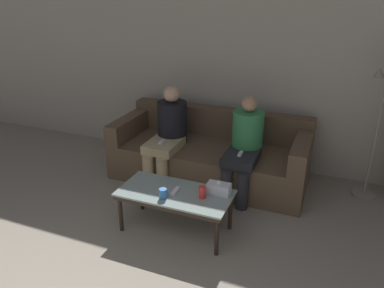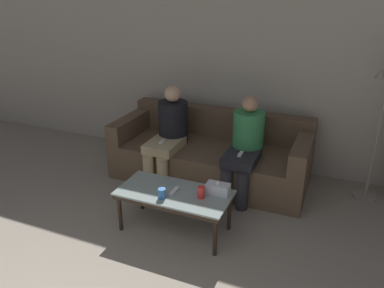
# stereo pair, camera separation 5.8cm
# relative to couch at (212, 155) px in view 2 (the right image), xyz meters

# --- Properties ---
(wall_back) EXTENTS (12.00, 0.06, 2.60)m
(wall_back) POSITION_rel_couch_xyz_m (0.00, 0.57, 1.01)
(wall_back) COLOR #B7B2A3
(wall_back) RESTS_ON ground_plane
(couch) EXTENTS (2.34, 0.99, 0.79)m
(couch) POSITION_rel_couch_xyz_m (0.00, 0.00, 0.00)
(couch) COLOR brown
(couch) RESTS_ON ground_plane
(coffee_table) EXTENTS (1.08, 0.52, 0.42)m
(coffee_table) POSITION_rel_couch_xyz_m (0.06, -1.21, 0.09)
(coffee_table) COLOR #8C9E99
(coffee_table) RESTS_ON ground_plane
(cup_near_left) EXTENTS (0.07, 0.07, 0.09)m
(cup_near_left) POSITION_rel_couch_xyz_m (0.00, -1.35, 0.18)
(cup_near_left) COLOR #3372BF
(cup_near_left) RESTS_ON coffee_table
(cup_near_right) EXTENTS (0.07, 0.07, 0.12)m
(cup_near_right) POSITION_rel_couch_xyz_m (0.33, -1.21, 0.19)
(cup_near_right) COLOR red
(cup_near_right) RESTS_ON coffee_table
(tissue_box) EXTENTS (0.22, 0.12, 0.13)m
(tissue_box) POSITION_rel_couch_xyz_m (0.45, -1.07, 0.18)
(tissue_box) COLOR silver
(tissue_box) RESTS_ON coffee_table
(game_remote) EXTENTS (0.04, 0.15, 0.02)m
(game_remote) POSITION_rel_couch_xyz_m (0.06, -1.21, 0.14)
(game_remote) COLOR white
(game_remote) RESTS_ON coffee_table
(standing_lamp) EXTENTS (0.31, 0.26, 1.67)m
(standing_lamp) POSITION_rel_couch_xyz_m (1.82, 0.20, 0.73)
(standing_lamp) COLOR gray
(standing_lamp) RESTS_ON ground_plane
(seated_person_left_end) EXTENTS (0.36, 0.74, 1.14)m
(seated_person_left_end) POSITION_rel_couch_xyz_m (-0.47, -0.21, 0.32)
(seated_person_left_end) COLOR tan
(seated_person_left_end) RESTS_ON ground_plane
(seated_person_mid_left) EXTENTS (0.35, 0.73, 1.12)m
(seated_person_mid_left) POSITION_rel_couch_xyz_m (0.47, -0.22, 0.31)
(seated_person_mid_left) COLOR #28282D
(seated_person_mid_left) RESTS_ON ground_plane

